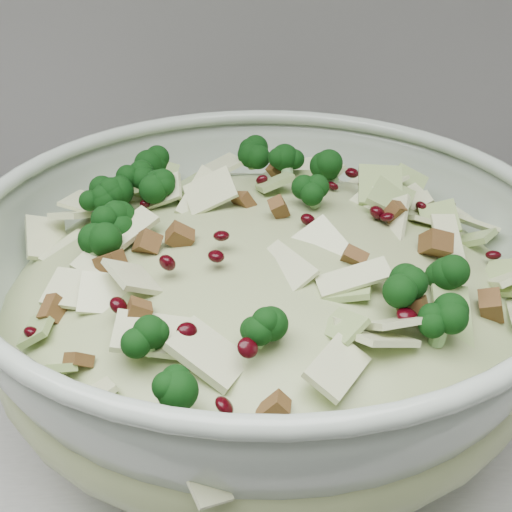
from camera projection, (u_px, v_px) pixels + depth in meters
The scene contains 2 objects.
mixing_bowl at pixel (265, 307), 0.48m from camera, with size 0.45×0.45×0.15m.
salad at pixel (265, 276), 0.46m from camera, with size 0.41×0.41×0.15m.
Camera 1 is at (-0.51, 1.21, 1.25)m, focal length 50.00 mm.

